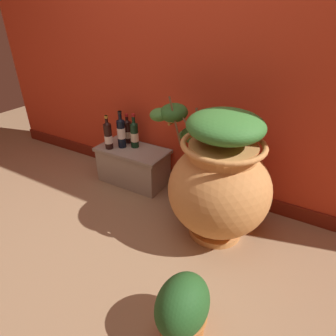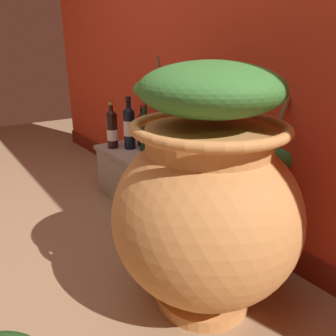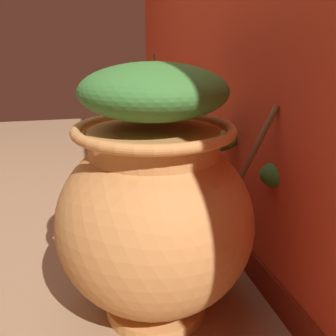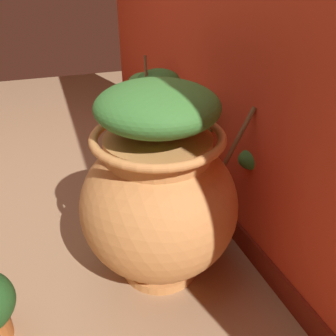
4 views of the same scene
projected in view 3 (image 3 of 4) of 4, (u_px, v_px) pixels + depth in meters
ground_plane at (5, 260)px, 1.83m from camera, size 7.00×7.00×0.00m
terracotta_urn at (157, 200)px, 1.37m from camera, size 0.97×0.97×0.95m
stone_ledge at (168, 178)px, 2.38m from camera, size 0.66×0.35×0.34m
wine_bottle_left at (177, 132)px, 2.30m from camera, size 0.07×0.07×0.32m
wine_bottle_middle at (180, 130)px, 2.42m from camera, size 0.08×0.08×0.28m
wine_bottle_right at (163, 126)px, 2.37m from camera, size 0.08×0.08×0.34m
wine_bottle_back at (148, 127)px, 2.44m from camera, size 0.07×0.07×0.31m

